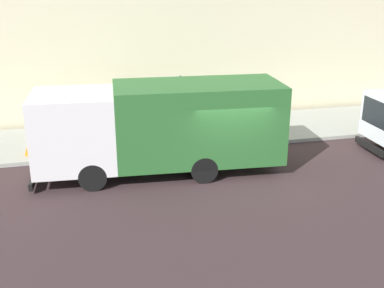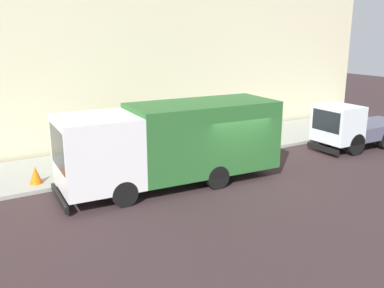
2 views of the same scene
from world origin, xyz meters
The scene contains 8 objects.
ground centered at (0.00, 0.00, 0.00)m, with size 80.00×80.00×0.00m, color #362728.
sidewalk centered at (5.10, 0.00, 0.07)m, with size 4.20×30.00×0.15m, color #9C9E94.
large_utility_truck centered at (1.32, 2.13, 1.71)m, with size 3.13×8.48×3.07m.
pedestrian_walking centered at (4.16, 3.83, 1.09)m, with size 0.49×0.49×1.79m.
pedestrian_standing centered at (4.79, 1.51, 1.03)m, with size 0.49×0.49×1.68m.
pedestrian_third centered at (5.65, 3.54, 0.99)m, with size 0.47×0.47×1.61m.
traffic_cone_orange centered at (3.75, 6.62, 0.48)m, with size 0.47×0.47×0.67m, color orange.
street_sign_post centered at (3.38, 0.99, 1.78)m, with size 0.44×0.08×2.78m.
Camera 1 is at (-13.76, 4.74, 6.39)m, focal length 44.42 mm.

